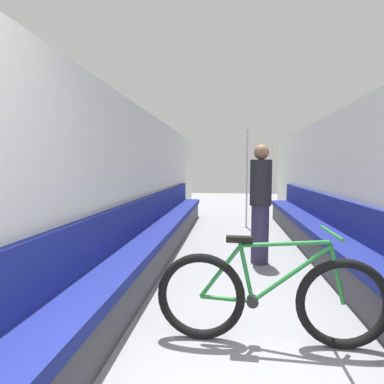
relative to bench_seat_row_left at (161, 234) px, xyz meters
name	(u,v)px	position (x,y,z in m)	size (l,w,h in m)	color
wall_left	(145,183)	(-0.25, 0.00, 0.80)	(0.10, 11.14, 2.22)	silver
wall_right	(343,185)	(2.72, 0.00, 0.80)	(0.10, 11.14, 2.22)	silver
bench_seat_row_left	(161,234)	(0.00, 0.00, 0.00)	(0.46, 7.23, 0.92)	#3D3D42
bench_seat_row_right	(323,238)	(2.46, 0.00, 0.00)	(0.46, 7.23, 0.92)	#3D3D42
bicycle	(270,298)	(1.38, -2.31, 0.06)	(1.76, 0.46, 0.89)	black
grab_pole_near	(247,180)	(1.46, 2.23, 0.76)	(0.08, 0.08, 2.20)	gray
passenger_standing	(260,203)	(1.50, -0.33, 0.56)	(0.30, 0.30, 1.67)	#332D4C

